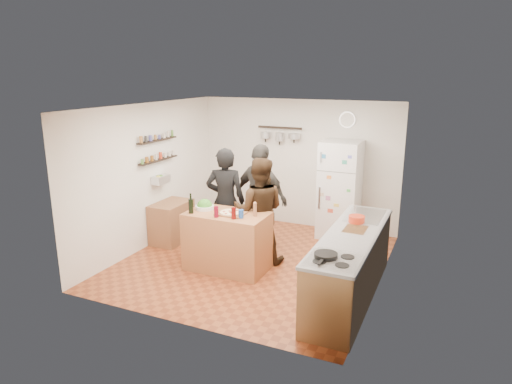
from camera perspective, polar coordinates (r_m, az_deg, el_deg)
The scene contains 26 objects.
room_shell at distance 7.49m, azimuth 0.91°, elevation 1.25°, with size 4.20×4.20×4.20m.
prep_island at distance 7.14m, azimuth -3.61°, elevation -6.15°, with size 1.25×0.72×0.91m, color #A5653C.
pizza_board at distance 6.93m, azimuth -3.16°, elevation -2.71°, with size 0.42×0.34×0.02m, color brown.
pizza at distance 6.93m, azimuth -3.16°, elevation -2.56°, with size 0.34×0.34×0.02m, color #D5B58C.
salad_bowl at distance 7.22m, azimuth -6.44°, elevation -1.91°, with size 0.29×0.29×0.06m, color silver.
wine_bottle at distance 7.02m, azimuth -8.14°, elevation -1.76°, with size 0.07×0.07×0.22m, color black.
wine_glass_near at distance 6.79m, azimuth -5.00°, elevation -2.50°, with size 0.07×0.07×0.17m, color maroon.
wine_glass_far at distance 6.70m, azimuth -2.81°, elevation -2.67°, with size 0.07×0.07×0.17m, color #540807.
pepper_mill at distance 6.82m, azimuth -0.13°, elevation -2.32°, with size 0.05×0.05×0.18m, color brown.
salt_canister at distance 6.74m, azimuth -1.89°, elevation -2.75°, with size 0.08×0.08×0.13m, color #1A4393.
person_left at distance 7.66m, azimuth -3.82°, elevation -1.13°, with size 0.66×0.43×1.81m, color black.
person_center at distance 7.28m, azimuth 0.39°, elevation -2.34°, with size 0.84×0.65×1.72m, color black.
person_back at distance 7.77m, azimuth 0.60°, elevation -0.73°, with size 1.08×0.45×1.85m, color #2D2B28.
counter_run at distance 6.40m, azimuth 11.71°, elevation -9.06°, with size 0.63×2.63×0.90m, color #9E7042.
stove_top at distance 5.37m, azimuth 9.68°, elevation -8.41°, with size 0.60×0.62×0.02m, color white.
skillet at distance 5.39m, azimuth 8.72°, elevation -7.83°, with size 0.27×0.27×0.05m, color black.
sink at distance 7.02m, azimuth 13.46°, elevation -2.93°, with size 0.50×0.80×0.03m, color silver.
cutting_board at distance 6.41m, azimuth 12.31°, elevation -4.64°, with size 0.30×0.40×0.02m, color olive.
red_bowl at distance 6.67m, azimuth 12.47°, elevation -3.32°, with size 0.23×0.23×0.10m, color red.
fridge at distance 8.54m, azimuth 10.42°, elevation 0.29°, with size 0.70×0.68×1.80m, color white.
wall_clock at distance 8.64m, azimuth 11.35°, elevation 8.85°, with size 0.30×0.30×0.03m, color silver.
spice_shelf_lower at distance 8.22m, azimuth -12.09°, elevation 3.94°, with size 0.12×1.00×0.03m, color black.
spice_shelf_upper at distance 8.17m, azimuth -12.23°, elevation 6.35°, with size 0.12×1.00×0.03m, color black.
produce_basket at distance 8.28m, azimuth -11.80°, elevation 1.55°, with size 0.18×0.35×0.14m, color silver.
side_table at distance 8.42m, azimuth -10.49°, elevation -3.70°, with size 0.50×0.80×0.73m, color #90603C.
pot_rack at distance 8.96m, azimuth 2.98°, elevation 8.04°, with size 0.90×0.04×0.04m, color black.
Camera 1 is at (2.88, -6.30, 3.01)m, focal length 32.00 mm.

